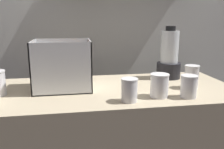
{
  "coord_description": "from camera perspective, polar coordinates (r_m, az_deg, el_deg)",
  "views": [
    {
      "loc": [
        -0.21,
        -1.27,
        1.29
      ],
      "look_at": [
        0.0,
        0.0,
        0.98
      ],
      "focal_mm": 38.41,
      "sensor_mm": 36.0,
      "label": 1
    }
  ],
  "objects": [
    {
      "name": "back_wall_unit",
      "position": [
        2.05,
        -3.41,
        12.77
      ],
      "size": [
        2.6,
        0.24,
        2.5
      ],
      "color": "silver",
      "rests_on": "ground_plane"
    },
    {
      "name": "blender_pitcher",
      "position": [
        1.6,
        13.43,
        3.91
      ],
      "size": [
        0.15,
        0.15,
        0.34
      ],
      "color": "black",
      "rests_on": "counter"
    },
    {
      "name": "juice_cup_beet_middle",
      "position": [
        1.13,
        4.15,
        -3.93
      ],
      "size": [
        0.08,
        0.08,
        0.11
      ],
      "color": "white",
      "rests_on": "counter"
    },
    {
      "name": "juice_cup_beet_far_right",
      "position": [
        1.24,
        17.79,
        -3.04
      ],
      "size": [
        0.08,
        0.08,
        0.11
      ],
      "color": "white",
      "rests_on": "counter"
    },
    {
      "name": "juice_cup_mango_right",
      "position": [
        1.21,
        11.19,
        -2.83
      ],
      "size": [
        0.09,
        0.09,
        0.12
      ],
      "color": "white",
      "rests_on": "counter"
    },
    {
      "name": "juice_cup_carrot_rightmost",
      "position": [
        1.41,
        18.37,
        -0.77
      ],
      "size": [
        0.08,
        0.08,
        0.13
      ],
      "color": "white",
      "rests_on": "counter"
    },
    {
      "name": "carrot_display_bin",
      "position": [
        1.35,
        -11.44,
        0.25
      ],
      "size": [
        0.31,
        0.24,
        0.27
      ],
      "color": "white",
      "rests_on": "counter"
    }
  ]
}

